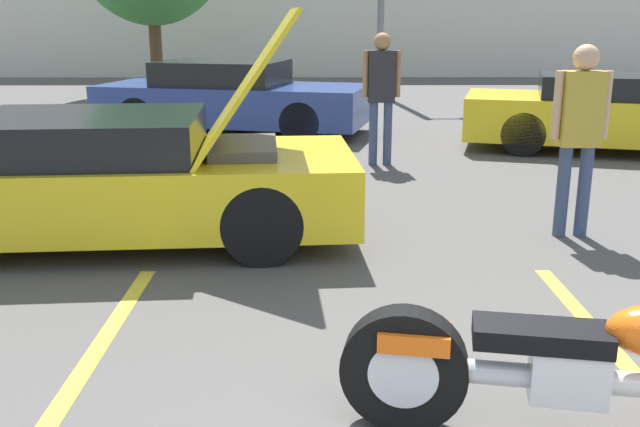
# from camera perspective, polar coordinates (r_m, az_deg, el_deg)

# --- Properties ---
(far_building) EXTENTS (32.00, 4.20, 4.40)m
(far_building) POSITION_cam_1_polar(r_m,az_deg,el_deg) (26.59, 2.39, 16.21)
(far_building) COLOR beige
(far_building) RESTS_ON ground
(motorcycle) EXTENTS (2.47, 0.81, 0.95)m
(motorcycle) POSITION_cam_1_polar(r_m,az_deg,el_deg) (3.73, 21.28, -11.62)
(motorcycle) COLOR black
(motorcycle) RESTS_ON ground
(show_car_hood_open) EXTENTS (4.60, 2.20, 2.09)m
(show_car_hood_open) POSITION_cam_1_polar(r_m,az_deg,el_deg) (6.85, -16.25, 2.83)
(show_car_hood_open) COLOR yellow
(show_car_hood_open) RESTS_ON ground
(parked_car_mid_right_row) EXTENTS (4.96, 2.90, 1.17)m
(parked_car_mid_right_row) POSITION_cam_1_polar(r_m,az_deg,el_deg) (11.92, 22.88, 7.35)
(parked_car_mid_right_row) COLOR yellow
(parked_car_mid_right_row) RESTS_ON ground
(parked_car_mid_left_row) EXTENTS (5.00, 2.91, 1.26)m
(parked_car_mid_left_row) POSITION_cam_1_polar(r_m,az_deg,el_deg) (12.94, -7.10, 9.14)
(parked_car_mid_left_row) COLOR navy
(parked_car_mid_left_row) RESTS_ON ground
(spectator_by_show_car) EXTENTS (0.52, 0.24, 1.81)m
(spectator_by_show_car) POSITION_cam_1_polar(r_m,az_deg,el_deg) (9.96, 4.94, 10.07)
(spectator_by_show_car) COLOR #38476B
(spectator_by_show_car) RESTS_ON ground
(spectator_midground) EXTENTS (0.52, 0.23, 1.79)m
(spectator_midground) POSITION_cam_1_polar(r_m,az_deg,el_deg) (6.99, 20.07, 6.73)
(spectator_midground) COLOR #38476B
(spectator_midground) RESTS_ON ground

